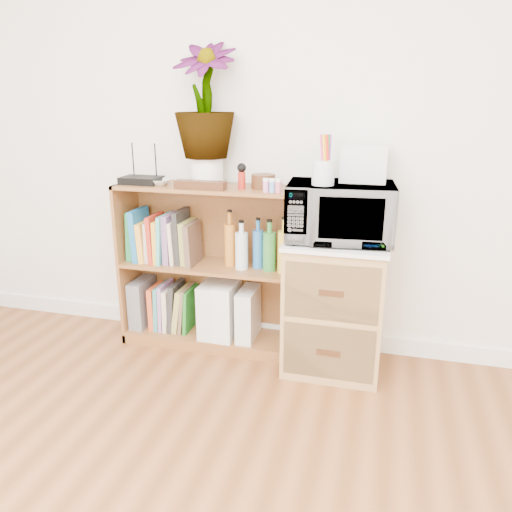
% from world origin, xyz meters
% --- Properties ---
extents(skirting_board, '(4.00, 0.02, 0.10)m').
position_xyz_m(skirting_board, '(0.00, 2.24, 0.05)').
color(skirting_board, white).
rests_on(skirting_board, ground).
extents(bookshelf, '(1.00, 0.30, 0.95)m').
position_xyz_m(bookshelf, '(-0.35, 2.10, 0.47)').
color(bookshelf, brown).
rests_on(bookshelf, ground).
extents(wicker_unit, '(0.50, 0.45, 0.70)m').
position_xyz_m(wicker_unit, '(0.40, 2.02, 0.35)').
color(wicker_unit, '#9E7542').
rests_on(wicker_unit, ground).
extents(microwave, '(0.55, 0.40, 0.29)m').
position_xyz_m(microwave, '(0.40, 2.02, 0.86)').
color(microwave, white).
rests_on(microwave, wicker_unit).
extents(pen_cup, '(0.11, 0.11, 0.12)m').
position_xyz_m(pen_cup, '(0.32, 1.95, 1.07)').
color(pen_cup, silver).
rests_on(pen_cup, microwave).
extents(small_appliance, '(0.22, 0.19, 0.18)m').
position_xyz_m(small_appliance, '(0.50, 2.11, 1.10)').
color(small_appliance, silver).
rests_on(small_appliance, microwave).
extents(router, '(0.22, 0.15, 0.04)m').
position_xyz_m(router, '(-0.72, 2.08, 0.97)').
color(router, black).
rests_on(router, bookshelf).
extents(white_bowl, '(0.13, 0.13, 0.03)m').
position_xyz_m(white_bowl, '(-0.61, 2.07, 0.97)').
color(white_bowl, silver).
rests_on(white_bowl, bookshelf).
extents(plant_pot, '(0.18, 0.18, 0.15)m').
position_xyz_m(plant_pot, '(-0.34, 2.12, 1.03)').
color(plant_pot, white).
rests_on(plant_pot, bookshelf).
extents(potted_plant, '(0.33, 0.33, 0.59)m').
position_xyz_m(potted_plant, '(-0.34, 2.12, 1.40)').
color(potted_plant, '#2E7434').
rests_on(potted_plant, plant_pot).
extents(trinket_box, '(0.27, 0.07, 0.04)m').
position_xyz_m(trinket_box, '(-0.33, 2.00, 0.97)').
color(trinket_box, '#34190E').
rests_on(trinket_box, bookshelf).
extents(kokeshi_doll, '(0.04, 0.04, 0.09)m').
position_xyz_m(kokeshi_doll, '(-0.12, 2.06, 1.00)').
color(kokeshi_doll, maroon).
rests_on(kokeshi_doll, bookshelf).
extents(wooden_bowl, '(0.13, 0.13, 0.07)m').
position_xyz_m(wooden_bowl, '(-0.02, 2.11, 0.99)').
color(wooden_bowl, '#37200F').
rests_on(wooden_bowl, bookshelf).
extents(paint_jars, '(0.11, 0.04, 0.06)m').
position_xyz_m(paint_jars, '(0.05, 2.01, 0.98)').
color(paint_jars, pink).
rests_on(paint_jars, bookshelf).
extents(file_box, '(0.09, 0.23, 0.29)m').
position_xyz_m(file_box, '(-0.78, 2.10, 0.21)').
color(file_box, slate).
rests_on(file_box, bookshelf).
extents(magazine_holder_left, '(0.10, 0.26, 0.32)m').
position_xyz_m(magazine_holder_left, '(-0.32, 2.09, 0.23)').
color(magazine_holder_left, silver).
rests_on(magazine_holder_left, bookshelf).
extents(magazine_holder_mid, '(0.10, 0.26, 0.33)m').
position_xyz_m(magazine_holder_mid, '(-0.22, 2.09, 0.23)').
color(magazine_holder_mid, white).
rests_on(magazine_holder_mid, bookshelf).
extents(magazine_holder_right, '(0.09, 0.24, 0.30)m').
position_xyz_m(magazine_holder_right, '(-0.10, 2.09, 0.22)').
color(magazine_holder_right, silver).
rests_on(magazine_holder_right, bookshelf).
extents(cookbooks, '(0.41, 0.20, 0.31)m').
position_xyz_m(cookbooks, '(-0.61, 2.10, 0.63)').
color(cookbooks, '#217D42').
rests_on(cookbooks, bookshelf).
extents(liquor_bottles, '(0.39, 0.07, 0.31)m').
position_xyz_m(liquor_bottles, '(-0.05, 2.10, 0.64)').
color(liquor_bottles, '#B86B22').
rests_on(liquor_bottles, bookshelf).
extents(lower_books, '(0.25, 0.19, 0.30)m').
position_xyz_m(lower_books, '(-0.58, 2.10, 0.21)').
color(lower_books, '#CB4C23').
rests_on(lower_books, bookshelf).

